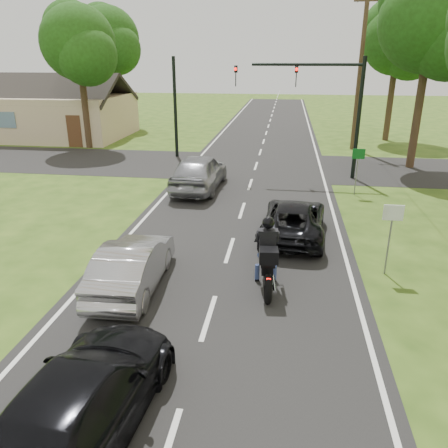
{
  "coord_description": "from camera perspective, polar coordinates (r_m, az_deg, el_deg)",
  "views": [
    {
      "loc": [
        1.64,
        -8.96,
        5.92
      ],
      "look_at": [
        -0.05,
        3.0,
        1.3
      ],
      "focal_mm": 35.0,
      "sensor_mm": 36.0,
      "label": 1
    }
  ],
  "objects": [
    {
      "name": "silver_sedan",
      "position": [
        12.07,
        -11.86,
        -5.25
      ],
      "size": [
        1.57,
        4.14,
        1.35
      ],
      "primitive_type": "imported",
      "rotation": [
        0.0,
        0.0,
        3.18
      ],
      "color": "#A7A7AB",
      "rests_on": "road"
    },
    {
      "name": "tree_left_far",
      "position": [
        41.66,
        -14.66,
        21.98
      ],
      "size": [
        5.76,
        5.58,
        10.14
      ],
      "color": "#332316",
      "rests_on": "ground"
    },
    {
      "name": "sign_green",
      "position": [
        20.66,
        17.09,
        7.94
      ],
      "size": [
        0.55,
        0.07,
        2.12
      ],
      "color": "slate",
      "rests_on": "ground"
    },
    {
      "name": "traffic_signal",
      "position": [
        23.09,
        12.73,
        16.01
      ],
      "size": [
        6.38,
        0.44,
        6.0
      ],
      "color": "black",
      "rests_on": "ground"
    },
    {
      "name": "road",
      "position": [
        19.93,
        2.95,
        3.63
      ],
      "size": [
        8.0,
        100.0,
        0.01
      ],
      "primitive_type": "cube",
      "color": "black",
      "rests_on": "ground"
    },
    {
      "name": "tree_row_d",
      "position": [
        26.82,
        26.25,
        22.2
      ],
      "size": [
        5.76,
        5.58,
        10.45
      ],
      "color": "#332316",
      "rests_on": "ground"
    },
    {
      "name": "ground",
      "position": [
        10.86,
        -2.02,
        -12.1
      ],
      "size": [
        140.0,
        140.0,
        0.0
      ],
      "primitive_type": "plane",
      "color": "#2C4914",
      "rests_on": "ground"
    },
    {
      "name": "signal_pole_far",
      "position": [
        27.97,
        -6.38,
        14.81
      ],
      "size": [
        0.2,
        0.2,
        6.0
      ],
      "primitive_type": "cylinder",
      "color": "black",
      "rests_on": "ground"
    },
    {
      "name": "sign_white",
      "position": [
        13.06,
        21.08,
        0.15
      ],
      "size": [
        0.55,
        0.07,
        2.12
      ],
      "color": "slate",
      "rests_on": "ground"
    },
    {
      "name": "dark_suv",
      "position": [
        15.44,
        9.11,
        0.65
      ],
      "size": [
        2.37,
        4.63,
        1.25
      ],
      "primitive_type": "imported",
      "rotation": [
        0.0,
        0.0,
        3.07
      ],
      "color": "black",
      "rests_on": "road"
    },
    {
      "name": "utility_pole_far",
      "position": [
        31.3,
        17.33,
        18.51
      ],
      "size": [
        1.6,
        0.28,
        10.0
      ],
      "color": "brown",
      "rests_on": "ground"
    },
    {
      "name": "tree_row_e",
      "position": [
        35.62,
        22.29,
        20.96
      ],
      "size": [
        5.28,
        5.12,
        9.61
      ],
      "color": "#332316",
      "rests_on": "ground"
    },
    {
      "name": "silver_suv",
      "position": [
        20.84,
        -3.25,
        6.85
      ],
      "size": [
        2.21,
        5.08,
        1.7
      ],
      "primitive_type": "imported",
      "rotation": [
        0.0,
        0.0,
        3.1
      ],
      "color": "gray",
      "rests_on": "road"
    },
    {
      "name": "tree_left_near",
      "position": [
        31.71,
        -18.17,
        21.08
      ],
      "size": [
        5.12,
        4.96,
        9.22
      ],
      "color": "#332316",
      "rests_on": "ground"
    },
    {
      "name": "motorcycle_rider",
      "position": [
        11.81,
        5.66,
        -4.81
      ],
      "size": [
        0.72,
        2.4,
        2.06
      ],
      "rotation": [
        0.0,
        0.0,
        0.1
      ],
      "color": "black",
      "rests_on": "ground"
    },
    {
      "name": "house",
      "position": [
        37.61,
        -20.57,
        13.31
      ],
      "size": [
        10.2,
        8.0,
        4.84
      ],
      "color": "tan",
      "rests_on": "ground"
    },
    {
      "name": "dark_car_behind",
      "position": [
        7.99,
        -18.06,
        -21.05
      ],
      "size": [
        2.3,
        4.89,
        1.38
      ],
      "primitive_type": "imported",
      "rotation": [
        0.0,
        0.0,
        3.06
      ],
      "color": "black",
      "rests_on": "road"
    },
    {
      "name": "cross_road",
      "position": [
        25.7,
        4.19,
        7.56
      ],
      "size": [
        60.0,
        7.0,
        0.01
      ],
      "primitive_type": "cube",
      "color": "black",
      "rests_on": "ground"
    }
  ]
}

